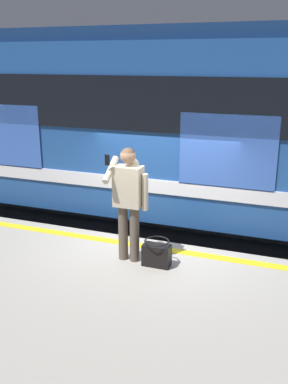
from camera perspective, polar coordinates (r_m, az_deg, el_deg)
ground_plane at (r=7.57m, az=1.14°, el=-12.42°), size 23.86×23.86×0.00m
platform at (r=5.61m, az=-6.87°, el=-18.90°), size 15.44×4.45×0.88m
safety_line at (r=6.91m, az=0.34°, el=-7.16°), size 15.13×0.16×0.01m
track_rail_near at (r=8.58m, az=3.92°, el=-8.11°), size 20.07×0.08×0.16m
track_rail_far at (r=9.85m, az=6.35°, el=-4.75°), size 20.07×0.08×0.16m
train_carriage at (r=8.85m, az=-1.05°, el=9.67°), size 12.01×2.87×4.09m
passenger at (r=6.15m, az=-2.01°, el=-0.45°), size 0.57×0.55×1.68m
handbag at (r=6.26m, az=1.67°, el=-8.12°), size 0.40×0.36×0.39m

